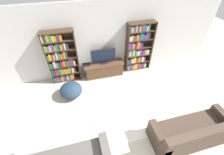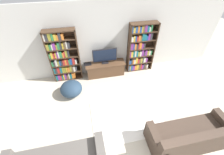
# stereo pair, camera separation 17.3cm
# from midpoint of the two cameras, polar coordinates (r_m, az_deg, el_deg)

# --- Properties ---
(wall_back) EXTENTS (8.80, 0.06, 2.60)m
(wall_back) POSITION_cam_midpoint_polar(r_m,az_deg,el_deg) (5.35, -1.92, 14.12)
(wall_back) COLOR silver
(wall_back) RESTS_ON ground_plane
(bookshelf_left) EXTENTS (0.99, 0.30, 1.87)m
(bookshelf_left) POSITION_cam_midpoint_polar(r_m,az_deg,el_deg) (5.36, -17.23, 7.47)
(bookshelf_left) COLOR #422D1E
(bookshelf_left) RESTS_ON ground_plane
(bookshelf_right) EXTENTS (0.99, 0.30, 1.87)m
(bookshelf_right) POSITION_cam_midpoint_polar(r_m,az_deg,el_deg) (5.71, 11.42, 10.81)
(bookshelf_right) COLOR #422D1E
(bookshelf_right) RESTS_ON ground_plane
(tv_stand) EXTENTS (1.46, 0.46, 0.51)m
(tv_stand) POSITION_cam_midpoint_polar(r_m,az_deg,el_deg) (5.66, -1.64, 3.31)
(tv_stand) COLOR brown
(tv_stand) RESTS_ON ground_plane
(television) EXTENTS (0.87, 0.16, 0.57)m
(television) POSITION_cam_midpoint_polar(r_m,az_deg,el_deg) (5.37, -1.82, 8.26)
(television) COLOR black
(television) RESTS_ON tv_stand
(laptop) EXTENTS (0.28, 0.20, 0.03)m
(laptop) POSITION_cam_midpoint_polar(r_m,az_deg,el_deg) (5.51, -8.44, 5.12)
(laptop) COLOR #28282D
(laptop) RESTS_ON tv_stand
(area_rug) EXTENTS (1.98, 1.44, 0.02)m
(area_rug) POSITION_cam_midpoint_polar(r_m,az_deg,el_deg) (4.50, 6.69, -14.93)
(area_rug) COLOR white
(area_rug) RESTS_ON ground_plane
(couch_right_sofa) EXTENTS (2.03, 0.80, 0.84)m
(couch_right_sofa) POSITION_cam_midpoint_polar(r_m,az_deg,el_deg) (4.35, 28.93, -19.15)
(couch_right_sofa) COLOR #423328
(couch_right_sofa) RESTS_ON ground_plane
(beanbag_ottoman) EXTENTS (0.70, 0.70, 0.49)m
(beanbag_ottoman) POSITION_cam_midpoint_polar(r_m,az_deg,el_deg) (5.04, -14.32, -4.20)
(beanbag_ottoman) COLOR #23384C
(beanbag_ottoman) RESTS_ON ground_plane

